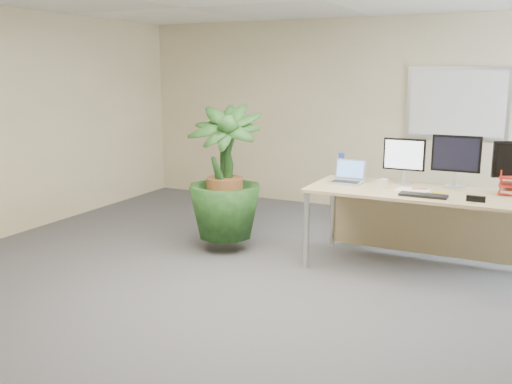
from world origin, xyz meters
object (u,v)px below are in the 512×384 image
at_px(floor_plant, 225,184).
at_px(laptop, 348,177).
at_px(monitor_right, 456,158).
at_px(desk, 421,206).
at_px(monitor_left, 404,158).

distance_m(floor_plant, laptop, 1.34).
xyz_separation_m(monitor_right, laptop, (-1.04, -0.19, -0.24)).
distance_m(desk, laptop, 0.80).
bearing_deg(laptop, floor_plant, -165.73).
relative_size(monitor_left, monitor_right, 0.90).
bearing_deg(monitor_left, laptop, -162.89).
bearing_deg(floor_plant, monitor_right, 12.63).
distance_m(desk, monitor_right, 0.58).
relative_size(floor_plant, laptop, 4.54).
xyz_separation_m(floor_plant, monitor_left, (1.83, 0.49, 0.34)).
distance_m(monitor_right, laptop, 1.08).
xyz_separation_m(desk, laptop, (-0.76, 0.00, 0.24)).
height_order(desk, monitor_right, monitor_right).
relative_size(monitor_left, laptop, 1.42).
bearing_deg(monitor_right, laptop, -169.43).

